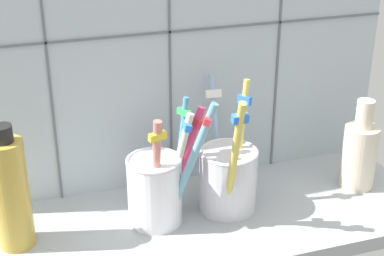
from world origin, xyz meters
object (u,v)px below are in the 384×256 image
at_px(soap_bottle, 11,192).
at_px(toothbrush_cup_left, 158,186).
at_px(toothbrush_cup_right, 228,176).
at_px(ceramic_vase, 360,153).

bearing_deg(soap_bottle, toothbrush_cup_left, -1.67).
bearing_deg(toothbrush_cup_right, soap_bottle, 179.17).
height_order(toothbrush_cup_left, soap_bottle, toothbrush_cup_left).
relative_size(toothbrush_cup_left, toothbrush_cup_right, 0.96).
bearing_deg(soap_bottle, toothbrush_cup_right, -0.83).
bearing_deg(toothbrush_cup_right, toothbrush_cup_left, -179.29).
relative_size(toothbrush_cup_left, soap_bottle, 1.09).
distance_m(toothbrush_cup_left, soap_bottle, 0.18).
distance_m(toothbrush_cup_left, toothbrush_cup_right, 0.10).
height_order(toothbrush_cup_left, ceramic_vase, toothbrush_cup_left).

